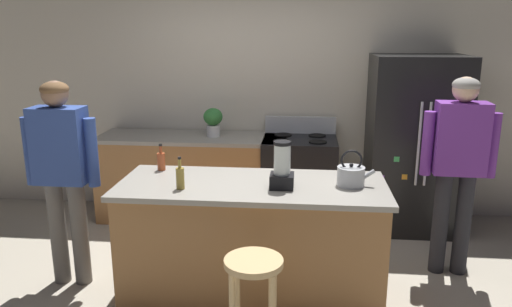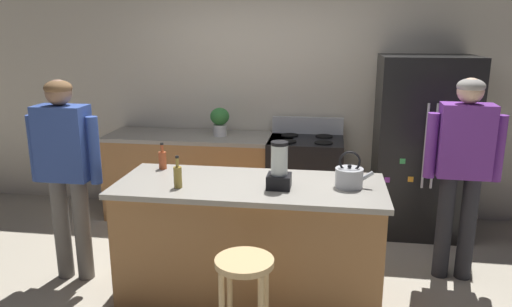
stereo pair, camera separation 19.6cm
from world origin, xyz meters
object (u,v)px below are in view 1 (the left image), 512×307
(refrigerator, at_px, (414,144))
(blender_appliance, at_px, (282,168))
(person_by_island_left, at_px, (62,165))
(tea_kettle, at_px, (351,175))
(kitchen_island, at_px, (252,240))
(potted_plant, at_px, (213,120))
(bottle_cooking_sauce, at_px, (161,161))
(bar_stool, at_px, (254,282))
(bottle_vinegar, at_px, (180,177))
(stove_range, at_px, (299,180))
(person_by_sink_right, at_px, (458,158))

(refrigerator, height_order, blender_appliance, refrigerator)
(person_by_island_left, xyz_separation_m, tea_kettle, (2.21, -0.04, -0.01))
(kitchen_island, relative_size, potted_plant, 6.61)
(blender_appliance, height_order, bottle_cooking_sauce, blender_appliance)
(bar_stool, xyz_separation_m, bottle_vinegar, (-0.58, 0.58, 0.47))
(bottle_vinegar, bearing_deg, kitchen_island, 19.81)
(kitchen_island, distance_m, stove_range, 1.56)
(tea_kettle, bearing_deg, kitchen_island, -178.52)
(person_by_sink_right, xyz_separation_m, blender_appliance, (-1.40, -0.61, 0.05))
(blender_appliance, bearing_deg, kitchen_island, 161.29)
(bottle_cooking_sauce, distance_m, tea_kettle, 1.51)
(blender_appliance, xyz_separation_m, tea_kettle, (0.50, 0.09, -0.07))
(kitchen_island, xyz_separation_m, potted_plant, (-0.57, 1.55, 0.63))
(bar_stool, xyz_separation_m, tea_kettle, (0.63, 0.78, 0.46))
(stove_range, height_order, potted_plant, potted_plant)
(stove_range, xyz_separation_m, blender_appliance, (-0.11, -1.60, 0.59))
(person_by_sink_right, bearing_deg, kitchen_island, -161.80)
(person_by_sink_right, distance_m, potted_plant, 2.42)
(blender_appliance, bearing_deg, person_by_sink_right, 23.54)
(blender_appliance, bearing_deg, bottle_vinegar, -171.90)
(kitchen_island, height_order, person_by_sink_right, person_by_sink_right)
(bottle_vinegar, xyz_separation_m, tea_kettle, (1.21, 0.20, -0.01))
(person_by_island_left, height_order, potted_plant, person_by_island_left)
(blender_appliance, xyz_separation_m, bottle_vinegar, (-0.72, -0.10, -0.06))
(refrigerator, height_order, bottle_cooking_sauce, refrigerator)
(kitchen_island, bearing_deg, blender_appliance, -18.71)
(blender_appliance, bearing_deg, person_by_island_left, 175.61)
(refrigerator, height_order, tea_kettle, refrigerator)
(stove_range, xyz_separation_m, person_by_island_left, (-1.82, -1.47, 0.53))
(person_by_island_left, bearing_deg, kitchen_island, -2.14)
(person_by_sink_right, relative_size, bottle_cooking_sauce, 7.68)
(refrigerator, relative_size, potted_plant, 5.90)
(person_by_island_left, relative_size, blender_appliance, 4.84)
(person_by_island_left, relative_size, person_by_sink_right, 0.99)
(kitchen_island, height_order, bar_stool, kitchen_island)
(person_by_island_left, bearing_deg, person_by_sink_right, 8.73)
(person_by_island_left, height_order, person_by_sink_right, person_by_sink_right)
(kitchen_island, bearing_deg, bottle_vinegar, -160.19)
(refrigerator, bearing_deg, tea_kettle, -117.15)
(kitchen_island, relative_size, blender_appliance, 5.83)
(potted_plant, xyz_separation_m, blender_appliance, (0.80, -1.63, -0.03))
(bar_stool, bearing_deg, person_by_island_left, 152.58)
(potted_plant, height_order, tea_kettle, potted_plant)
(person_by_island_left, relative_size, bottle_vinegar, 6.98)
(refrigerator, xyz_separation_m, stove_range, (-1.14, 0.02, -0.42))
(bottle_cooking_sauce, bearing_deg, stove_range, 48.76)
(bottle_vinegar, bearing_deg, potted_plant, 92.66)
(bar_stool, bearing_deg, potted_plant, 106.03)
(bar_stool, bearing_deg, bottle_vinegar, 134.97)
(bar_stool, bearing_deg, tea_kettle, 51.07)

